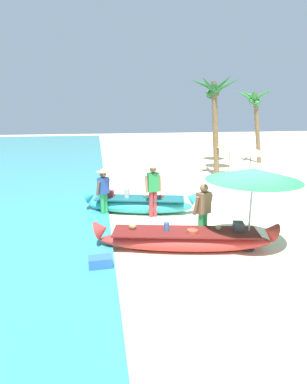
{
  "coord_description": "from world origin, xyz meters",
  "views": [
    {
      "loc": [
        -3.61,
        -7.64,
        3.56
      ],
      "look_at": [
        -1.87,
        2.34,
        0.9
      ],
      "focal_mm": 29.83,
      "sensor_mm": 36.0,
      "label": 1
    }
  ],
  "objects_px": {
    "patio_umbrella_large": "(253,175)",
    "cooler_box": "(101,264)",
    "boat_red_foreground": "(185,239)",
    "person_vendor_assistant": "(103,189)",
    "boat_cyan_midground": "(140,204)",
    "palm_tree_tall_inland": "(255,103)",
    "palm_tree_leaning_seaward": "(215,98)",
    "person_tourist_customer": "(203,210)",
    "person_vendor_hatted": "(153,186)"
  },
  "relations": [
    {
      "from": "patio_umbrella_large",
      "to": "cooler_box",
      "type": "distance_m",
      "value": 4.23
    },
    {
      "from": "boat_red_foreground",
      "to": "person_vendor_assistant",
      "type": "height_order",
      "value": "person_vendor_assistant"
    },
    {
      "from": "boat_cyan_midground",
      "to": "palm_tree_tall_inland",
      "type": "height_order",
      "value": "palm_tree_tall_inland"
    },
    {
      "from": "boat_cyan_midground",
      "to": "person_vendor_assistant",
      "type": "relative_size",
      "value": 2.37
    },
    {
      "from": "palm_tree_tall_inland",
      "to": "palm_tree_leaning_seaward",
      "type": "xyz_separation_m",
      "value": [
        -4.18,
        -3.84,
        0.18
      ]
    },
    {
      "from": "cooler_box",
      "to": "patio_umbrella_large",
      "type": "bearing_deg",
      "value": 4.39
    },
    {
      "from": "palm_tree_tall_inland",
      "to": "palm_tree_leaning_seaward",
      "type": "bearing_deg",
      "value": -137.46
    },
    {
      "from": "person_vendor_assistant",
      "to": "patio_umbrella_large",
      "type": "bearing_deg",
      "value": -42.91
    },
    {
      "from": "cooler_box",
      "to": "palm_tree_leaning_seaward",
      "type": "bearing_deg",
      "value": 54.53
    },
    {
      "from": "boat_red_foreground",
      "to": "patio_umbrella_large",
      "type": "bearing_deg",
      "value": -9.19
    },
    {
      "from": "boat_cyan_midground",
      "to": "person_tourist_customer",
      "type": "distance_m",
      "value": 3.21
    },
    {
      "from": "boat_cyan_midground",
      "to": "patio_umbrella_large",
      "type": "distance_m",
      "value": 4.51
    },
    {
      "from": "boat_cyan_midground",
      "to": "palm_tree_tall_inland",
      "type": "distance_m",
      "value": 13.28
    },
    {
      "from": "person_vendor_assistant",
      "to": "person_vendor_hatted",
      "type": "bearing_deg",
      "value": -12.54
    },
    {
      "from": "person_vendor_hatted",
      "to": "person_vendor_assistant",
      "type": "xyz_separation_m",
      "value": [
        -1.63,
        0.36,
        -0.11
      ]
    },
    {
      "from": "boat_cyan_midground",
      "to": "cooler_box",
      "type": "distance_m",
      "value": 4.18
    },
    {
      "from": "palm_tree_tall_inland",
      "to": "person_vendor_hatted",
      "type": "bearing_deg",
      "value": -130.7
    },
    {
      "from": "person_tourist_customer",
      "to": "person_vendor_assistant",
      "type": "bearing_deg",
      "value": 133.0
    },
    {
      "from": "person_vendor_assistant",
      "to": "boat_cyan_midground",
      "type": "bearing_deg",
      "value": 4.57
    },
    {
      "from": "boat_red_foreground",
      "to": "person_vendor_hatted",
      "type": "xyz_separation_m",
      "value": [
        -0.37,
        2.73,
        0.78
      ]
    },
    {
      "from": "boat_red_foreground",
      "to": "palm_tree_tall_inland",
      "type": "xyz_separation_m",
      "value": [
        8.02,
        12.48,
        3.62
      ]
    },
    {
      "from": "person_vendor_hatted",
      "to": "person_vendor_assistant",
      "type": "relative_size",
      "value": 1.11
    },
    {
      "from": "boat_red_foreground",
      "to": "person_tourist_customer",
      "type": "xyz_separation_m",
      "value": [
        0.57,
        0.34,
        0.65
      ]
    },
    {
      "from": "person_tourist_customer",
      "to": "palm_tree_leaning_seaward",
      "type": "relative_size",
      "value": 0.32
    },
    {
      "from": "boat_red_foreground",
      "to": "cooler_box",
      "type": "distance_m",
      "value": 2.3
    },
    {
      "from": "boat_red_foreground",
      "to": "person_vendor_assistant",
      "type": "distance_m",
      "value": 3.74
    },
    {
      "from": "palm_tree_tall_inland",
      "to": "palm_tree_leaning_seaward",
      "type": "relative_size",
      "value": 0.95
    },
    {
      "from": "patio_umbrella_large",
      "to": "palm_tree_tall_inland",
      "type": "xyz_separation_m",
      "value": [
        6.41,
        12.74,
        1.93
      ]
    },
    {
      "from": "palm_tree_leaning_seaward",
      "to": "patio_umbrella_large",
      "type": "bearing_deg",
      "value": -104.04
    },
    {
      "from": "cooler_box",
      "to": "person_tourist_customer",
      "type": "bearing_deg",
      "value": 18.61
    },
    {
      "from": "boat_cyan_midground",
      "to": "palm_tree_leaning_seaward",
      "type": "distance_m",
      "value": 8.08
    },
    {
      "from": "patio_umbrella_large",
      "to": "palm_tree_leaning_seaward",
      "type": "height_order",
      "value": "palm_tree_leaning_seaward"
    },
    {
      "from": "person_vendor_assistant",
      "to": "cooler_box",
      "type": "bearing_deg",
      "value": -92.72
    },
    {
      "from": "person_tourist_customer",
      "to": "palm_tree_leaning_seaward",
      "type": "height_order",
      "value": "palm_tree_leaning_seaward"
    },
    {
      "from": "palm_tree_leaning_seaward",
      "to": "boat_red_foreground",
      "type": "bearing_deg",
      "value": -113.94
    },
    {
      "from": "boat_red_foreground",
      "to": "cooler_box",
      "type": "relative_size",
      "value": 8.94
    },
    {
      "from": "patio_umbrella_large",
      "to": "cooler_box",
      "type": "bearing_deg",
      "value": -172.8
    },
    {
      "from": "boat_cyan_midground",
      "to": "palm_tree_leaning_seaward",
      "type": "height_order",
      "value": "palm_tree_leaning_seaward"
    },
    {
      "from": "person_vendor_hatted",
      "to": "person_tourist_customer",
      "type": "distance_m",
      "value": 2.57
    },
    {
      "from": "boat_red_foreground",
      "to": "patio_umbrella_large",
      "type": "xyz_separation_m",
      "value": [
        1.61,
        -0.26,
        1.7
      ]
    },
    {
      "from": "boat_red_foreground",
      "to": "person_tourist_customer",
      "type": "height_order",
      "value": "person_tourist_customer"
    },
    {
      "from": "palm_tree_leaning_seaward",
      "to": "person_vendor_assistant",
      "type": "bearing_deg",
      "value": -136.41
    },
    {
      "from": "cooler_box",
      "to": "boat_cyan_midground",
      "type": "bearing_deg",
      "value": 67.41
    },
    {
      "from": "boat_cyan_midground",
      "to": "person_tourist_customer",
      "type": "relative_size",
      "value": 2.38
    },
    {
      "from": "boat_red_foreground",
      "to": "boat_cyan_midground",
      "type": "bearing_deg",
      "value": 103.47
    },
    {
      "from": "palm_tree_tall_inland",
      "to": "cooler_box",
      "type": "xyz_separation_m",
      "value": [
        -10.2,
        -13.22,
        -3.75
      ]
    },
    {
      "from": "person_tourist_customer",
      "to": "patio_umbrella_large",
      "type": "xyz_separation_m",
      "value": [
        1.04,
        -0.6,
        1.05
      ]
    },
    {
      "from": "person_tourist_customer",
      "to": "cooler_box",
      "type": "bearing_deg",
      "value": -158.57
    },
    {
      "from": "palm_tree_leaning_seaward",
      "to": "cooler_box",
      "type": "distance_m",
      "value": 11.82
    },
    {
      "from": "person_vendor_assistant",
      "to": "palm_tree_tall_inland",
      "type": "relative_size",
      "value": 0.34
    }
  ]
}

